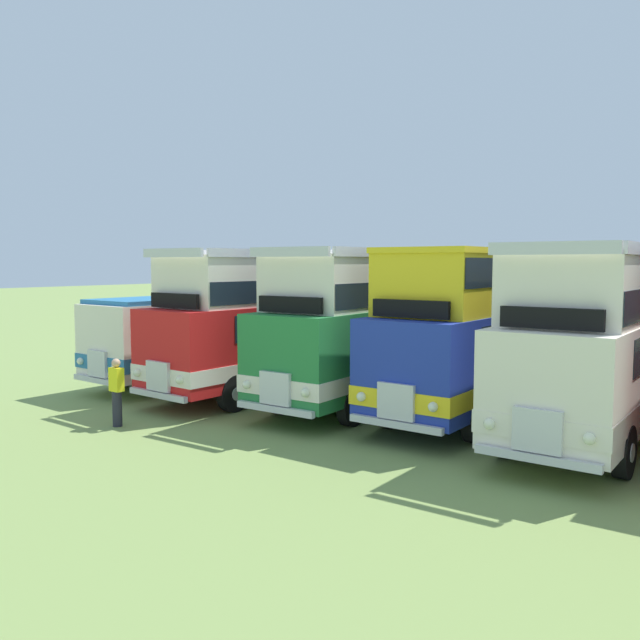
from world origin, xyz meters
name	(u,v)px	position (x,y,z in m)	size (l,w,h in m)	color
ground_plane	(540,420)	(0.00, 0.00, 0.00)	(200.00, 200.00, 0.00)	#7A934C
bus_first_in_row	(227,328)	(-11.44, -0.02, 1.76)	(2.81, 10.84, 2.99)	silver
bus_second_in_row	(299,316)	(-8.16, 0.08, 2.36)	(2.94, 11.63, 4.52)	red
bus_third_in_row	(389,320)	(-4.91, 0.43, 2.36)	(2.88, 11.24, 4.52)	#237538
bus_fourth_in_row	(487,323)	(-1.63, 0.22, 2.47)	(2.63, 9.89, 4.49)	#1E339E
bus_fifth_in_row	(612,334)	(1.63, 0.27, 2.36)	(2.70, 11.37, 4.52)	silver
marshal_person	(117,392)	(-8.39, -7.09, 0.89)	(0.36, 0.24, 1.73)	#23232D
rope_fence_line	(620,356)	(0.00, 9.00, 0.68)	(28.95, 0.08, 1.05)	#8C704C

